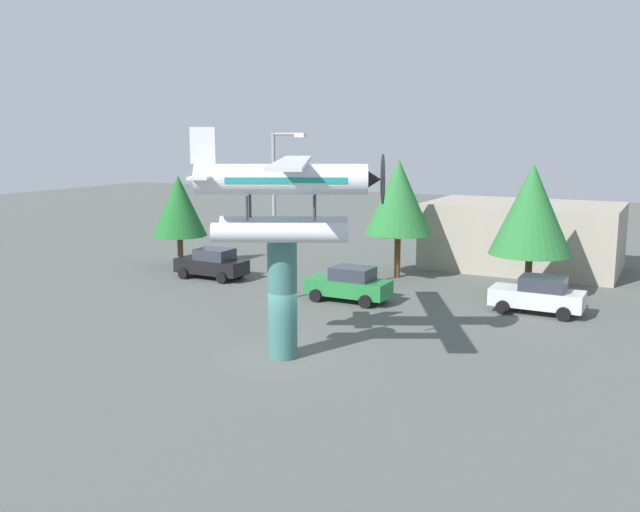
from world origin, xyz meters
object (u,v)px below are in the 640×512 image
Objects in this scene: storefront_building at (523,236)px; tree_center_back at (532,210)px; car_far_silver at (538,295)px; display_pedestal at (282,298)px; streetlight_primary at (277,205)px; floatplane_monument at (285,193)px; tree_east at (399,197)px; car_near_black at (212,263)px; car_mid_green at (349,284)px; tree_west at (179,206)px.

tree_center_back is (1.89, -7.67, 2.46)m from storefront_building.
car_far_silver is at bearing -74.59° from storefront_building.
car_far_silver is (7.25, 11.06, -1.38)m from display_pedestal.
car_far_silver is 0.50× the size of streetlight_primary.
car_far_silver is (7.13, 11.01, -5.31)m from floatplane_monument.
streetlight_primary is 8.86m from tree_east.
floatplane_monument is 16.06m from car_near_black.
car_mid_green is 5.30m from streetlight_primary.
car_mid_green is 0.61× the size of tree_east.
tree_east reaches higher than car_near_black.
floatplane_monument is 15.85m from tree_east.
tree_west is (-4.03, 2.13, 2.95)m from car_near_black.
tree_center_back reaches higher than car_mid_green.
floatplane_monument is 1.43× the size of tree_east.
car_far_silver is (18.18, 0.63, 0.00)m from car_near_black.
car_far_silver is at bearing -167.40° from car_mid_green.
display_pedestal is at bearing -40.02° from tree_west.
storefront_building is at bearing -74.59° from car_far_silver.
tree_east is at bearing -150.35° from car_near_black.
car_far_silver is 0.37× the size of storefront_building.
tree_center_back is at bearing -71.09° from car_far_silver.
streetlight_primary is at bearing -26.51° from tree_west.
streetlight_primary reaches higher than tree_east.
floatplane_monument is 1.43× the size of tree_center_back.
storefront_building is (-3.01, 10.94, 1.15)m from car_far_silver.
storefront_building reaches higher than car_near_black.
car_near_black is 0.61× the size of tree_east.
floatplane_monument is at bearing -56.94° from streetlight_primary.
storefront_building reaches higher than car_far_silver.
storefront_building is at bearing 58.51° from streetlight_primary.
floatplane_monument is 10.61m from car_mid_green.
storefront_building reaches higher than car_mid_green.
streetlight_primary reaches higher than tree_west.
tree_west is at bearing -175.19° from tree_center_back.
tree_center_back is (7.69, 5.24, 3.62)m from car_mid_green.
car_mid_green is 0.37× the size of storefront_building.
car_far_silver is 22.45m from tree_west.
streetlight_primary is (-4.80, 7.38, -1.37)m from floatplane_monument.
streetlight_primary reaches higher than storefront_building.
floatplane_monument reaches higher than display_pedestal.
tree_center_back reaches higher than tree_west.
car_near_black is 7.97m from streetlight_primary.
streetlight_primary reaches higher than display_pedestal.
tree_west is (-13.40, 3.47, 2.95)m from car_mid_green.
floatplane_monument is at bearing -100.63° from storefront_building.
car_mid_green is 1.00× the size of car_far_silver.
display_pedestal is 0.66× the size of tree_east.
tree_east reaches higher than display_pedestal.
car_mid_green and car_far_silver have the same top height.
car_mid_green is 14.15m from tree_west.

